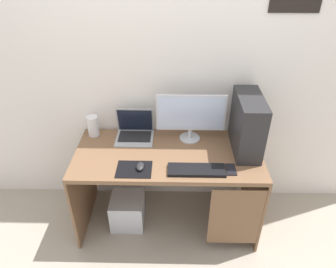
{
  "coord_description": "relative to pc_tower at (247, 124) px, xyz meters",
  "views": [
    {
      "loc": [
        0.04,
        -1.98,
        2.24
      ],
      "look_at": [
        0.0,
        0.0,
        0.94
      ],
      "focal_mm": 33.45,
      "sensor_mm": 36.0,
      "label": 1
    }
  ],
  "objects": [
    {
      "name": "mousepad",
      "position": [
        -0.85,
        -0.29,
        -0.22
      ],
      "size": [
        0.26,
        0.2,
        0.0
      ],
      "primitive_type": "cube",
      "color": "black",
      "rests_on": "desk"
    },
    {
      "name": "mouse_left",
      "position": [
        -0.81,
        -0.28,
        -0.2
      ],
      "size": [
        0.06,
        0.1,
        0.03
      ],
      "primitive_type": "ellipsoid",
      "color": "#232326",
      "rests_on": "mousepad"
    },
    {
      "name": "ground_plane",
      "position": [
        -0.61,
        -0.08,
        -0.98
      ],
      "size": [
        8.0,
        8.0,
        0.0
      ],
      "primitive_type": "plane",
      "color": "#9E9384"
    },
    {
      "name": "wall_back",
      "position": [
        -0.61,
        0.3,
        0.32
      ],
      "size": [
        4.0,
        0.05,
        2.6
      ],
      "color": "silver",
      "rests_on": "ground_plane"
    },
    {
      "name": "laptop",
      "position": [
        -0.89,
        0.15,
        -0.18
      ],
      "size": [
        0.31,
        0.25,
        0.25
      ],
      "color": "#9EA3A8",
      "rests_on": "desk"
    },
    {
      "name": "desk",
      "position": [
        -0.59,
        -0.09,
        -0.38
      ],
      "size": [
        1.48,
        0.68,
        0.76
      ],
      "color": "brown",
      "rests_on": "ground_plane"
    },
    {
      "name": "pc_tower",
      "position": [
        0.0,
        0.0,
        0.0
      ],
      "size": [
        0.19,
        0.46,
        0.45
      ],
      "primitive_type": "cube",
      "color": "#232326",
      "rests_on": "desk"
    },
    {
      "name": "keyboard",
      "position": [
        -0.4,
        -0.3,
        -0.21
      ],
      "size": [
        0.42,
        0.14,
        0.02
      ],
      "primitive_type": "cube",
      "color": "black",
      "rests_on": "desk"
    },
    {
      "name": "monitor",
      "position": [
        -0.43,
        0.12,
        -0.0
      ],
      "size": [
        0.56,
        0.17,
        0.41
      ],
      "color": "#B7BCC6",
      "rests_on": "desk"
    },
    {
      "name": "speaker",
      "position": [
        -1.25,
        0.17,
        -0.14
      ],
      "size": [
        0.09,
        0.09,
        0.18
      ],
      "primitive_type": "cylinder",
      "color": "silver",
      "rests_on": "desk"
    },
    {
      "name": "cell_phone",
      "position": [
        -0.14,
        -0.28,
        -0.22
      ],
      "size": [
        0.07,
        0.13,
        0.01
      ],
      "primitive_type": "cube",
      "color": "black",
      "rests_on": "desk"
    },
    {
      "name": "subwoofer",
      "position": [
        -0.97,
        -0.12,
        -0.84
      ],
      "size": [
        0.28,
        0.28,
        0.28
      ],
      "primitive_type": "cube",
      "color": "#B7BCC6",
      "rests_on": "ground_plane"
    }
  ]
}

